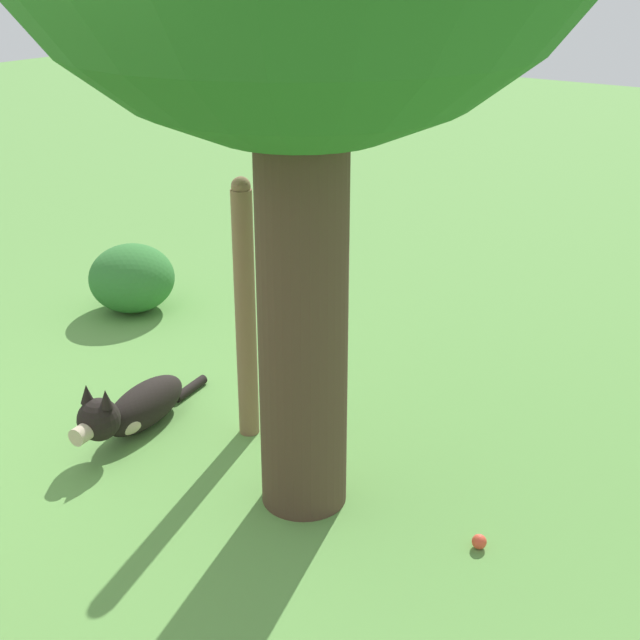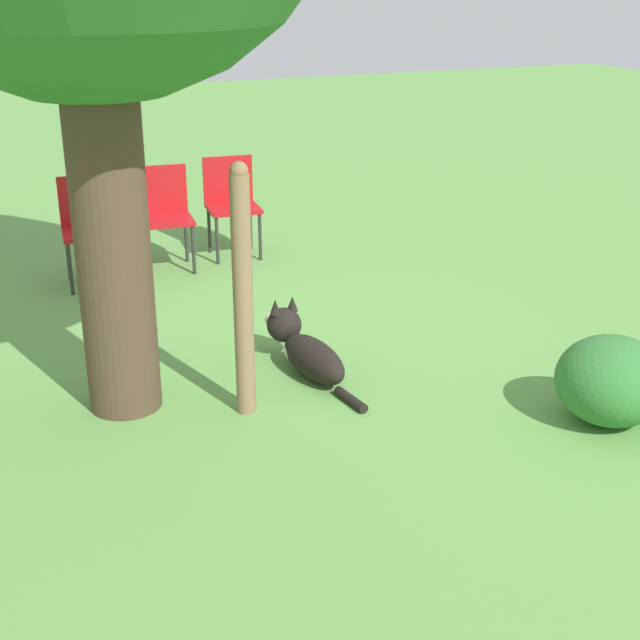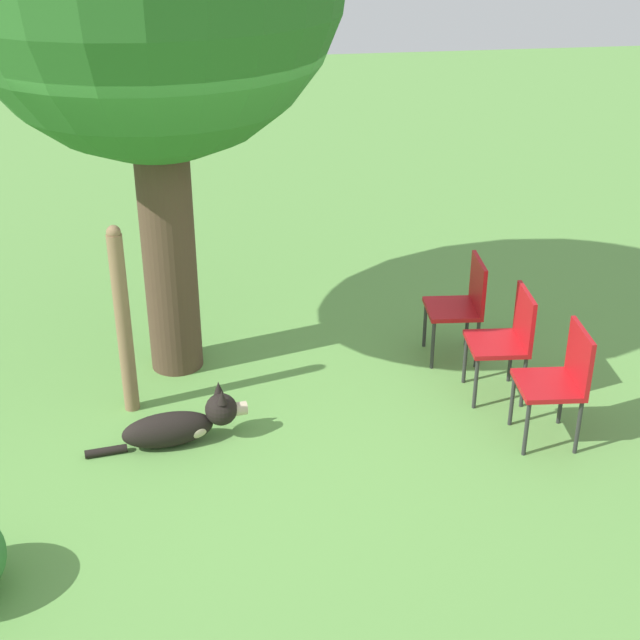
# 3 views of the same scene
# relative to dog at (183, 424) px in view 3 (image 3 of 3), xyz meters

# --- Properties ---
(ground_plane) EXTENTS (30.00, 30.00, 0.00)m
(ground_plane) POSITION_rel_dog_xyz_m (0.34, 0.32, -0.15)
(ground_plane) COLOR #609947
(dog) EXTENTS (1.14, 0.33, 0.41)m
(dog) POSITION_rel_dog_xyz_m (0.00, 0.00, 0.00)
(dog) COLOR black
(dog) RESTS_ON ground_plane
(fence_post) EXTENTS (0.11, 0.11, 1.46)m
(fence_post) POSITION_rel_dog_xyz_m (-0.37, 0.52, 0.59)
(fence_post) COLOR #846647
(fence_post) RESTS_ON ground_plane
(red_chair_0) EXTENTS (0.46, 0.48, 0.86)m
(red_chair_0) POSITION_rel_dog_xyz_m (2.59, -0.36, 0.35)
(red_chair_0) COLOR #B21419
(red_chair_0) RESTS_ON ground_plane
(red_chair_1) EXTENTS (0.46, 0.48, 0.86)m
(red_chair_1) POSITION_rel_dog_xyz_m (2.44, 0.28, 0.35)
(red_chair_1) COLOR #B21419
(red_chair_1) RESTS_ON ground_plane
(red_chair_2) EXTENTS (0.46, 0.48, 0.86)m
(red_chair_2) POSITION_rel_dog_xyz_m (2.29, 0.92, 0.35)
(red_chair_2) COLOR #B21419
(red_chair_2) RESTS_ON ground_plane
(tennis_ball) EXTENTS (0.07, 0.07, 0.07)m
(tennis_ball) POSITION_rel_dog_xyz_m (-0.15, 2.03, -0.11)
(tennis_ball) COLOR #E54C33
(tennis_ball) RESTS_ON ground_plane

